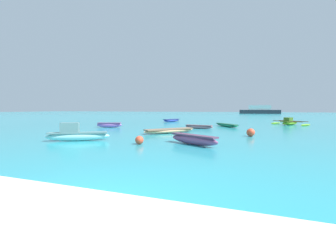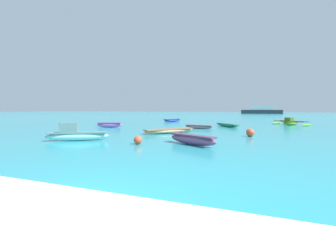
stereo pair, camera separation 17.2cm
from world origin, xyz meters
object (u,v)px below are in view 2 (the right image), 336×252
at_px(distant_ferry, 261,110).
at_px(mooring_buoy_0, 138,140).
at_px(moored_boat_0, 199,127).
at_px(mooring_buoy_1, 250,133).
at_px(moored_boat_2, 227,125).
at_px(moored_boat_3, 192,139).
at_px(moored_boat_5, 76,134).
at_px(moored_boat_4, 169,131).
at_px(moored_boat_1, 110,125).
at_px(moored_boat_6, 172,120).
at_px(moored_boat_7, 290,123).

bearing_deg(distant_ferry, mooring_buoy_0, -96.82).
relative_size(moored_boat_0, mooring_buoy_1, 5.11).
relative_size(moored_boat_2, moored_boat_3, 1.11).
bearing_deg(moored_boat_3, mooring_buoy_0, -133.37).
bearing_deg(moored_boat_5, moored_boat_4, 26.95).
bearing_deg(moored_boat_1, moored_boat_6, 58.81).
bearing_deg(moored_boat_3, moored_boat_5, -142.77).
xyz_separation_m(moored_boat_7, distant_ferry, (-0.38, 58.69, 0.94)).
height_order(moored_boat_1, moored_boat_7, moored_boat_7).
bearing_deg(moored_boat_0, mooring_buoy_1, -38.15).
bearing_deg(moored_boat_5, moored_boat_3, -22.24).
relative_size(moored_boat_1, mooring_buoy_0, 5.77).
bearing_deg(moored_boat_6, distant_ferry, 11.07).
bearing_deg(moored_boat_5, distant_ferry, 50.07).
height_order(moored_boat_5, moored_boat_7, moored_boat_5).
xyz_separation_m(moored_boat_5, mooring_buoy_0, (3.84, 0.10, -0.15)).
bearing_deg(distant_ferry, moored_boat_4, -97.56).
distance_m(moored_boat_2, mooring_buoy_0, 13.22).
height_order(moored_boat_0, moored_boat_5, moored_boat_5).
relative_size(moored_boat_6, mooring_buoy_1, 5.72).
bearing_deg(moored_boat_0, moored_boat_3, -71.51).
bearing_deg(moored_boat_1, mooring_buoy_0, -65.09).
height_order(moored_boat_3, moored_boat_6, moored_boat_3).
xyz_separation_m(moored_boat_0, moored_boat_2, (2.21, 2.96, -0.01)).
height_order(moored_boat_1, moored_boat_3, moored_boat_3).
distance_m(moored_boat_2, moored_boat_7, 7.91).
height_order(moored_boat_1, moored_boat_2, moored_boat_1).
height_order(moored_boat_3, mooring_buoy_1, mooring_buoy_1).
height_order(mooring_buoy_0, mooring_buoy_1, mooring_buoy_1).
xyz_separation_m(moored_boat_2, distant_ferry, (5.91, 63.48, 1.04)).
bearing_deg(moored_boat_1, moored_boat_5, -84.09).
distance_m(moored_boat_1, mooring_buoy_1, 12.99).
bearing_deg(mooring_buoy_0, moored_boat_7, 61.65).
distance_m(moored_boat_1, mooring_buoy_0, 10.98).
relative_size(mooring_buoy_1, distant_ferry, 0.04).
xyz_separation_m(moored_boat_5, moored_boat_6, (-0.79, 18.90, -0.15)).
bearing_deg(moored_boat_0, distant_ferry, 91.54).
xyz_separation_m(moored_boat_5, moored_boat_7, (13.34, 17.71, -0.08)).
relative_size(moored_boat_5, distant_ferry, 0.24).
bearing_deg(mooring_buoy_0, moored_boat_4, 93.00).
bearing_deg(moored_boat_1, moored_boat_4, -38.25).
bearing_deg(moored_boat_7, moored_boat_5, -175.82).
xyz_separation_m(moored_boat_6, moored_boat_7, (14.13, -1.20, 0.06)).
distance_m(moored_boat_1, distant_ferry, 70.09).
bearing_deg(moored_boat_6, moored_boat_5, -153.09).
distance_m(moored_boat_4, moored_boat_5, 6.57).
height_order(moored_boat_3, moored_boat_5, moored_boat_5).
bearing_deg(moored_boat_5, moored_boat_2, 31.08).
height_order(moored_boat_2, moored_boat_5, moored_boat_5).
bearing_deg(mooring_buoy_0, distant_ferry, 83.18).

